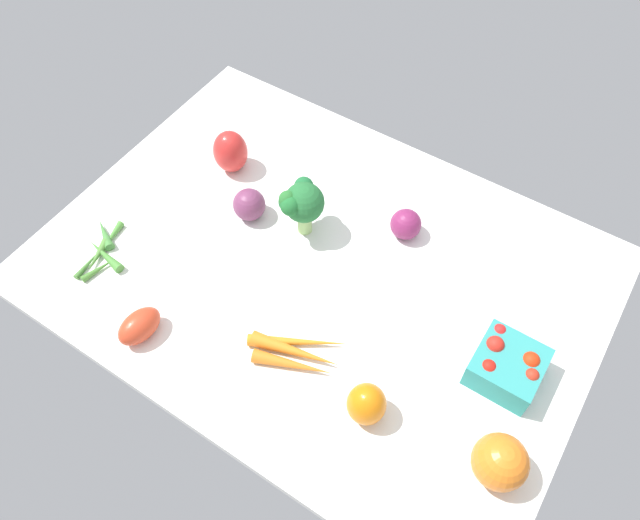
% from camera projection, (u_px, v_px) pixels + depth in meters
% --- Properties ---
extents(tablecloth, '(1.04, 0.76, 0.02)m').
position_uv_depth(tablecloth, '(320.00, 269.00, 1.19)').
color(tablecloth, white).
rests_on(tablecloth, ground).
extents(carrot_bunch, '(0.17, 0.13, 0.03)m').
position_uv_depth(carrot_bunch, '(295.00, 352.00, 1.06)').
color(carrot_bunch, orange).
rests_on(carrot_bunch, tablecloth).
extents(bell_pepper_orange, '(0.09, 0.09, 0.08)m').
position_uv_depth(bell_pepper_orange, '(366.00, 404.00, 0.98)').
color(bell_pepper_orange, orange).
rests_on(bell_pepper_orange, tablecloth).
extents(broccoli_head, '(0.09, 0.09, 0.12)m').
position_uv_depth(broccoli_head, '(301.00, 203.00, 1.16)').
color(broccoli_head, '#A0C876').
rests_on(broccoli_head, tablecloth).
extents(berry_basket, '(0.11, 0.11, 0.07)m').
position_uv_depth(berry_basket, '(507.00, 365.00, 1.02)').
color(berry_basket, teal).
rests_on(berry_basket, tablecloth).
extents(heirloom_tomato_orange, '(0.09, 0.09, 0.09)m').
position_uv_depth(heirloom_tomato_orange, '(500.00, 462.00, 0.92)').
color(heirloom_tomato_orange, orange).
rests_on(heirloom_tomato_orange, tablecloth).
extents(red_onion_near_basket, '(0.06, 0.06, 0.06)m').
position_uv_depth(red_onion_near_basket, '(406.00, 224.00, 1.20)').
color(red_onion_near_basket, '#822556').
rests_on(red_onion_near_basket, tablecloth).
extents(bell_pepper_red, '(0.10, 0.10, 0.10)m').
position_uv_depth(bell_pepper_red, '(230.00, 151.00, 1.28)').
color(bell_pepper_red, red).
rests_on(bell_pepper_red, tablecloth).
extents(okra_pile, '(0.12, 0.14, 0.02)m').
position_uv_depth(okra_pile, '(102.00, 250.00, 1.19)').
color(okra_pile, '#467C34').
rests_on(okra_pile, tablecloth).
extents(red_onion_center, '(0.07, 0.07, 0.07)m').
position_uv_depth(red_onion_center, '(249.00, 205.00, 1.22)').
color(red_onion_center, '#74355A').
rests_on(red_onion_center, tablecloth).
extents(roma_tomato, '(0.06, 0.09, 0.05)m').
position_uv_depth(roma_tomato, '(139.00, 326.00, 1.07)').
color(roma_tomato, red).
rests_on(roma_tomato, tablecloth).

